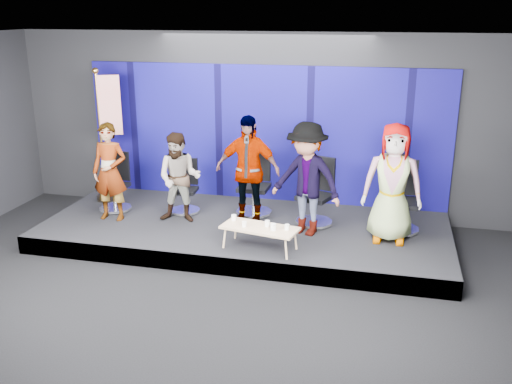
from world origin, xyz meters
TOP-DOWN VIEW (x-y plane):
  - ground at (0.00, 0.00)m, footprint 10.00×10.00m
  - room_walls at (0.00, 0.00)m, footprint 10.02×8.02m
  - riser at (0.00, 2.50)m, footprint 7.00×3.00m
  - backdrop at (0.00, 3.95)m, footprint 7.00×0.08m
  - chair_a at (-2.53, 2.65)m, footprint 0.61×0.61m
  - panelist_a at (-2.36, 2.18)m, footprint 0.64×0.43m
  - chair_b at (-1.23, 2.84)m, footprint 0.60×0.60m
  - panelist_b at (-1.13, 2.35)m, footprint 0.83×0.67m
  - chair_c at (0.04, 3.05)m, footprint 0.68×0.68m
  - panelist_c at (0.04, 2.54)m, footprint 1.13×0.49m
  - chair_d at (1.20, 2.80)m, footprint 0.83×0.83m
  - panelist_d at (1.09, 2.30)m, footprint 1.38×1.06m
  - chair_e at (2.63, 2.81)m, footprint 0.67×0.67m
  - panelist_e at (2.46, 2.33)m, footprint 0.94×0.61m
  - coffee_table at (0.50, 1.48)m, footprint 1.26×0.72m
  - mug_a at (0.03, 1.66)m, footprint 0.08×0.08m
  - mug_b at (0.27, 1.42)m, footprint 0.07×0.07m
  - mug_c at (0.61, 1.53)m, footprint 0.08×0.08m
  - mug_d at (0.74, 1.39)m, footprint 0.09×0.09m
  - mug_e at (0.94, 1.45)m, footprint 0.07×0.07m
  - flag_stand at (-2.87, 3.14)m, footprint 0.57×0.35m

SIDE VIEW (x-z plane):
  - ground at x=0.00m, z-range 0.00..0.00m
  - riser at x=0.00m, z-range 0.00..0.30m
  - chair_b at x=-1.23m, z-range 0.13..1.11m
  - coffee_table at x=0.50m, z-range 0.45..0.82m
  - chair_a at x=-2.53m, z-range 0.12..1.19m
  - chair_d at x=1.20m, z-range 0.10..1.26m
  - chair_c at x=0.04m, z-range 0.10..1.28m
  - chair_e at x=2.63m, z-range 0.10..1.28m
  - mug_e at x=0.94m, z-range 0.66..0.75m
  - mug_b at x=0.27m, z-range 0.66..0.75m
  - mug_a at x=0.03m, z-range 0.66..0.76m
  - mug_c at x=0.61m, z-range 0.66..0.76m
  - mug_d at x=0.74m, z-range 0.66..0.77m
  - panelist_b at x=-1.13m, z-range 0.30..1.89m
  - panelist_a at x=-2.36m, z-range 0.30..2.03m
  - panelist_d at x=1.09m, z-range 0.30..2.18m
  - panelist_c at x=0.04m, z-range 0.30..2.21m
  - panelist_e at x=2.46m, z-range 0.30..2.22m
  - backdrop at x=0.00m, z-range 0.30..2.90m
  - flag_stand at x=-2.87m, z-range 0.38..2.94m
  - room_walls at x=0.00m, z-range 0.67..4.18m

